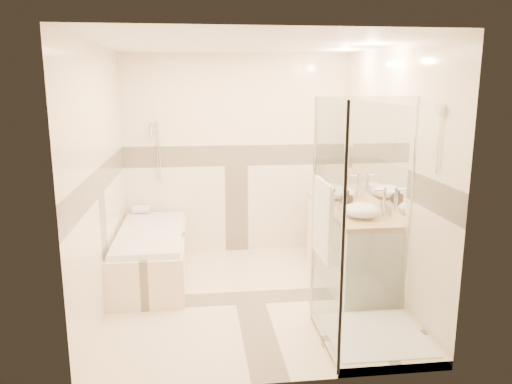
{
  "coord_description": "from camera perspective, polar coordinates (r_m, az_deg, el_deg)",
  "views": [
    {
      "loc": [
        -0.5,
        -4.72,
        2.15
      ],
      "look_at": [
        0.1,
        0.25,
        1.05
      ],
      "focal_mm": 35.0,
      "sensor_mm": 36.0,
      "label": 1
    }
  ],
  "objects": [
    {
      "name": "vessel_sink_near",
      "position": [
        5.79,
        9.38,
        -0.01
      ],
      "size": [
        0.37,
        0.37,
        0.15
      ],
      "primitive_type": "ellipsoid",
      "color": "white",
      "rests_on": "vanity"
    },
    {
      "name": "room",
      "position": [
        4.85,
        -0.19,
        1.79
      ],
      "size": [
        2.82,
        3.02,
        2.52
      ],
      "color": "beige",
      "rests_on": "ground"
    },
    {
      "name": "vessel_sink_far",
      "position": [
        5.02,
        12.02,
        -2.05
      ],
      "size": [
        0.37,
        0.37,
        0.15
      ],
      "primitive_type": "ellipsoid",
      "color": "white",
      "rests_on": "vanity"
    },
    {
      "name": "faucet_far",
      "position": [
        5.07,
        14.37,
        -0.9
      ],
      "size": [
        0.12,
        0.03,
        0.29
      ],
      "color": "silver",
      "rests_on": "vanity"
    },
    {
      "name": "rolled_towel",
      "position": [
        6.36,
        -12.98,
        -1.96
      ],
      "size": [
        0.22,
        0.1,
        0.1
      ],
      "primitive_type": "cylinder",
      "rotation": [
        0.0,
        1.57,
        0.0
      ],
      "color": "white",
      "rests_on": "bathtub"
    },
    {
      "name": "shower_enclosure",
      "position": [
        4.31,
        11.9,
        -10.33
      ],
      "size": [
        0.96,
        0.93,
        2.04
      ],
      "color": "beige",
      "rests_on": "ground"
    },
    {
      "name": "bathtub",
      "position": [
        5.7,
        -11.87,
        -6.74
      ],
      "size": [
        0.75,
        1.7,
        0.56
      ],
      "color": "beige",
      "rests_on": "ground"
    },
    {
      "name": "vanity",
      "position": [
        5.55,
        10.55,
        -5.92
      ],
      "size": [
        0.58,
        1.62,
        0.85
      ],
      "color": "white",
      "rests_on": "ground"
    },
    {
      "name": "folded_towels",
      "position": [
        6.09,
        8.54,
        0.34
      ],
      "size": [
        0.21,
        0.29,
        0.09
      ],
      "primitive_type": "cube",
      "rotation": [
        0.0,
        0.0,
        -0.18
      ],
      "color": "white",
      "rests_on": "vanity"
    },
    {
      "name": "amenity_bottle_a",
      "position": [
        5.43,
        10.5,
        -0.74
      ],
      "size": [
        0.08,
        0.08,
        0.17
      ],
      "primitive_type": "imported",
      "rotation": [
        0.0,
        0.0,
        0.06
      ],
      "color": "black",
      "rests_on": "vanity"
    },
    {
      "name": "amenity_bottle_b",
      "position": [
        5.5,
        10.28,
        -0.6
      ],
      "size": [
        0.15,
        0.15,
        0.17
      ],
      "primitive_type": "imported",
      "rotation": [
        0.0,
        0.0,
        0.19
      ],
      "color": "black",
      "rests_on": "vanity"
    },
    {
      "name": "faucet_near",
      "position": [
        5.83,
        11.45,
        0.88
      ],
      "size": [
        0.11,
        0.03,
        0.28
      ],
      "color": "silver",
      "rests_on": "vanity"
    }
  ]
}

